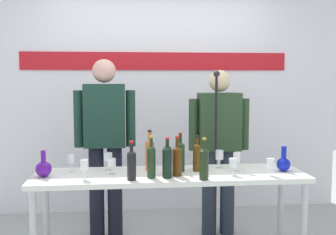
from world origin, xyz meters
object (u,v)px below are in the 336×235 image
at_px(wine_glass_left_3, 112,163).
at_px(microphone_stand, 215,186).
at_px(wine_glass_left_2, 71,159).
at_px(display_table, 170,181).
at_px(wine_bottle_1, 177,159).
at_px(wine_glass_right_2, 237,158).
at_px(wine_glass_right_0, 219,155).
at_px(decanter_blue_right, 284,163).
at_px(wine_glass_right_1, 233,163).
at_px(wine_bottle_2, 204,162).
at_px(decanter_blue_left, 44,168).
at_px(presenter_left, 105,138).
at_px(wine_bottle_5, 197,156).
at_px(wine_bottle_8, 167,158).
at_px(wine_glass_right_3, 271,164).
at_px(wine_bottle_0, 151,160).
at_px(wine_bottle_3, 132,164).
at_px(wine_bottle_4, 167,161).
at_px(wine_bottle_6, 150,153).
at_px(wine_glass_left_0, 108,157).
at_px(wine_bottle_7, 180,155).
at_px(wine_glass_left_1, 84,165).
at_px(presenter_right, 219,142).

xyz_separation_m(wine_glass_left_3, microphone_stand, (0.93, 0.40, -0.32)).
distance_m(wine_glass_left_2, microphone_stand, 1.34).
height_order(display_table, wine_bottle_1, wine_bottle_1).
xyz_separation_m(display_table, wine_glass_right_2, (0.55, 0.01, 0.18)).
relative_size(wine_glass_right_0, microphone_stand, 0.10).
xyz_separation_m(decanter_blue_right, wine_glass_right_1, (-0.45, -0.10, 0.03)).
bearing_deg(wine_bottle_2, decanter_blue_left, 170.14).
relative_size(presenter_left, wine_bottle_1, 5.42).
bearing_deg(wine_glass_left_2, wine_glass_right_2, -4.07).
xyz_separation_m(wine_bottle_5, wine_glass_left_3, (-0.70, -0.05, -0.03)).
bearing_deg(wine_bottle_8, wine_glass_right_3, -12.69).
distance_m(decanter_blue_left, wine_bottle_0, 0.84).
xyz_separation_m(wine_bottle_2, wine_glass_left_2, (-1.03, 0.34, -0.03)).
height_order(decanter_blue_left, wine_bottle_0, wine_bottle_0).
distance_m(decanter_blue_right, wine_bottle_3, 1.26).
xyz_separation_m(wine_bottle_1, wine_glass_right_3, (0.73, -0.07, -0.04)).
relative_size(display_table, decanter_blue_left, 10.42).
bearing_deg(wine_bottle_5, wine_bottle_8, -169.56).
xyz_separation_m(wine_bottle_4, wine_bottle_6, (-0.12, 0.30, 0.01)).
xyz_separation_m(wine_bottle_0, wine_bottle_6, (0.01, 0.29, 0.00)).
distance_m(decanter_blue_left, wine_bottle_4, 0.96).
bearing_deg(presenter_left, microphone_stand, -12.80).
bearing_deg(microphone_stand, wine_glass_left_3, -156.89).
bearing_deg(wine_glass_right_3, wine_glass_left_0, 165.91).
distance_m(wine_bottle_1, wine_glass_left_0, 0.60).
distance_m(wine_bottle_7, wine_glass_left_1, 0.79).
relative_size(wine_bottle_6, microphone_stand, 0.21).
height_order(decanter_blue_right, wine_bottle_5, wine_bottle_5).
xyz_separation_m(wine_bottle_6, wine_bottle_8, (0.13, -0.14, -0.01)).
bearing_deg(wine_bottle_1, wine_bottle_8, 122.16).
bearing_deg(wine_bottle_0, wine_bottle_7, 38.90).
height_order(wine_glass_left_3, wine_glass_right_0, wine_glass_right_0).
distance_m(display_table, microphone_stand, 0.64).
relative_size(wine_bottle_1, wine_bottle_8, 1.07).
distance_m(wine_bottle_3, wine_glass_left_1, 0.36).
bearing_deg(wine_bottle_2, presenter_left, 131.72).
distance_m(display_table, wine_glass_left_2, 0.82).
height_order(wine_bottle_0, wine_bottle_8, wine_bottle_0).
distance_m(wine_bottle_7, wine_glass_left_0, 0.60).
relative_size(wine_bottle_5, wine_bottle_8, 1.01).
xyz_separation_m(display_table, wine_glass_right_3, (0.77, -0.17, 0.16)).
relative_size(wine_bottle_1, wine_bottle_2, 0.99).
bearing_deg(decanter_blue_right, wine_bottle_5, 173.38).
distance_m(wine_bottle_7, wine_glass_right_1, 0.44).
height_order(decanter_blue_right, presenter_left, presenter_left).
relative_size(presenter_right, wine_bottle_0, 4.94).
bearing_deg(wine_glass_left_3, wine_bottle_1, -11.28).
relative_size(wine_bottle_3, wine_glass_right_3, 2.16).
distance_m(wine_bottle_2, wine_bottle_5, 0.29).
bearing_deg(wine_bottle_3, wine_bottle_1, 15.63).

